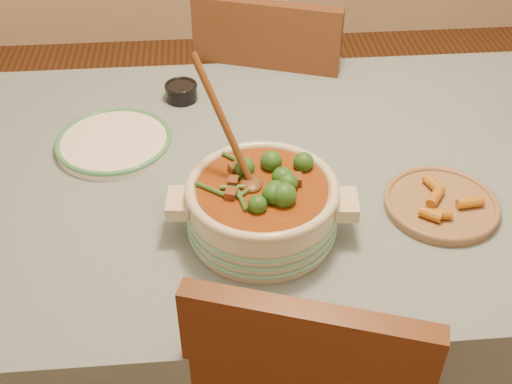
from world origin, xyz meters
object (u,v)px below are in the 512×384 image
dining_table (267,197)px  fried_plate (441,202)px  stew_casserole (262,203)px  condiment_bowl (181,91)px  chair_far (273,106)px  white_plate (114,142)px

dining_table → fried_plate: bearing=-25.4°
stew_casserole → condiment_bowl: 0.59m
stew_casserole → dining_table: bearing=81.1°
chair_far → dining_table: bearing=101.7°
stew_casserole → condiment_bowl: stew_casserole is taller
white_plate → fried_plate: fried_plate is taller
condiment_bowl → chair_far: (0.29, 0.28, -0.24)m
dining_table → stew_casserole: bearing=-98.9°
white_plate → condiment_bowl: (0.17, 0.21, 0.01)m
dining_table → stew_casserole: 0.28m
white_plate → stew_casserole: bearing=-45.1°
dining_table → fried_plate: (0.38, -0.18, 0.11)m
white_plate → chair_far: chair_far is taller
condiment_bowl → fried_plate: bearing=-41.5°
dining_table → white_plate: 0.41m
white_plate → chair_far: size_ratio=0.36×
white_plate → fried_plate: 0.81m
dining_table → stew_casserole: stew_casserole is taller
white_plate → chair_far: (0.46, 0.49, -0.23)m
stew_casserole → condiment_bowl: size_ratio=3.47×
stew_casserole → chair_far: bearing=82.1°
dining_table → chair_far: chair_far is taller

